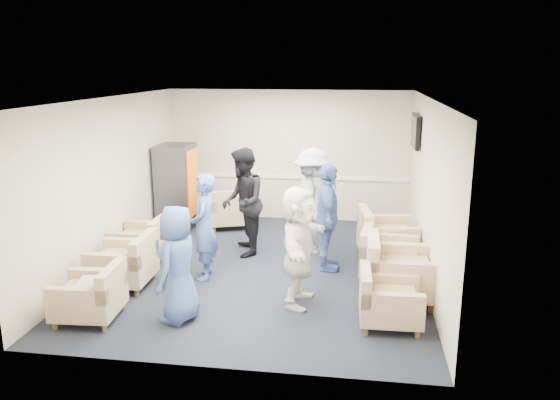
# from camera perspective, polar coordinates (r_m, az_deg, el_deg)

# --- Properties ---
(floor) EXTENTS (6.00, 6.00, 0.00)m
(floor) POSITION_cam_1_polar(r_m,az_deg,el_deg) (8.86, -1.72, -7.15)
(floor) COLOR black
(floor) RESTS_ON ground
(ceiling) EXTENTS (6.00, 6.00, 0.00)m
(ceiling) POSITION_cam_1_polar(r_m,az_deg,el_deg) (8.28, -1.86, 10.55)
(ceiling) COLOR silver
(ceiling) RESTS_ON back_wall
(back_wall) EXTENTS (5.00, 0.02, 2.70)m
(back_wall) POSITION_cam_1_polar(r_m,az_deg,el_deg) (11.38, 0.86, 4.66)
(back_wall) COLOR beige
(back_wall) RESTS_ON floor
(front_wall) EXTENTS (5.00, 0.02, 2.70)m
(front_wall) POSITION_cam_1_polar(r_m,az_deg,el_deg) (5.65, -7.13, -5.18)
(front_wall) COLOR beige
(front_wall) RESTS_ON floor
(left_wall) EXTENTS (0.02, 6.00, 2.70)m
(left_wall) POSITION_cam_1_polar(r_m,az_deg,el_deg) (9.24, -17.25, 1.83)
(left_wall) COLOR beige
(left_wall) RESTS_ON floor
(right_wall) EXTENTS (0.02, 6.00, 2.70)m
(right_wall) POSITION_cam_1_polar(r_m,az_deg,el_deg) (8.41, 15.23, 0.81)
(right_wall) COLOR beige
(right_wall) RESTS_ON floor
(chair_rail) EXTENTS (4.98, 0.04, 0.06)m
(chair_rail) POSITION_cam_1_polar(r_m,az_deg,el_deg) (11.45, 0.84, 2.42)
(chair_rail) COLOR white
(chair_rail) RESTS_ON back_wall
(tv) EXTENTS (0.10, 1.00, 0.58)m
(tv) POSITION_cam_1_polar(r_m,az_deg,el_deg) (10.05, 13.97, 7.02)
(tv) COLOR black
(tv) RESTS_ON right_wall
(armchair_left_near) EXTENTS (0.82, 0.82, 0.62)m
(armchair_left_near) POSITION_cam_1_polar(r_m,az_deg,el_deg) (7.47, -18.99, -9.56)
(armchair_left_near) COLOR tan
(armchair_left_near) RESTS_ON floor
(armchair_left_mid) EXTENTS (0.85, 0.85, 0.67)m
(armchair_left_mid) POSITION_cam_1_polar(r_m,az_deg,el_deg) (8.39, -15.78, -6.50)
(armchair_left_mid) COLOR tan
(armchair_left_mid) RESTS_ON floor
(armchair_left_far) EXTENTS (0.82, 0.82, 0.65)m
(armchair_left_far) POSITION_cam_1_polar(r_m,az_deg,el_deg) (9.34, -14.03, -4.36)
(armchair_left_far) COLOR tan
(armchair_left_far) RESTS_ON floor
(armchair_right_near) EXTENTS (0.78, 0.78, 0.61)m
(armchair_right_near) POSITION_cam_1_polar(r_m,az_deg,el_deg) (7.08, 11.03, -10.42)
(armchair_right_near) COLOR tan
(armchair_right_near) RESTS_ON floor
(armchair_right_midnear) EXTENTS (0.95, 0.95, 0.75)m
(armchair_right_midnear) POSITION_cam_1_polar(r_m,az_deg,el_deg) (7.81, 12.01, -7.51)
(armchair_right_midnear) COLOR tan
(armchair_right_midnear) RESTS_ON floor
(armchair_right_midfar) EXTENTS (0.93, 0.93, 0.67)m
(armchair_right_midfar) POSITION_cam_1_polar(r_m,az_deg,el_deg) (8.51, 10.96, -5.95)
(armchair_right_midfar) COLOR tan
(armchair_right_midfar) RESTS_ON floor
(armchair_right_far) EXTENTS (1.02, 1.02, 0.72)m
(armchair_right_far) POSITION_cam_1_polar(r_m,az_deg,el_deg) (9.33, 10.74, -3.95)
(armchair_right_far) COLOR tan
(armchair_right_far) RESTS_ON floor
(armchair_corner) EXTENTS (1.10, 1.10, 0.69)m
(armchair_corner) POSITION_cam_1_polar(r_m,az_deg,el_deg) (10.99, -5.22, -1.10)
(armchair_corner) COLOR tan
(armchair_corner) RESTS_ON floor
(vending_machine) EXTENTS (0.68, 0.79, 1.68)m
(vending_machine) POSITION_cam_1_polar(r_m,az_deg,el_deg) (11.01, -10.71, 1.38)
(vending_machine) COLOR #48484F
(vending_machine) RESTS_ON floor
(backpack) EXTENTS (0.35, 0.31, 0.50)m
(backpack) POSITION_cam_1_polar(r_m,az_deg,el_deg) (8.23, -10.82, -7.19)
(backpack) COLOR black
(backpack) RESTS_ON floor
(pillow) EXTENTS (0.39, 0.47, 0.12)m
(pillow) POSITION_cam_1_polar(r_m,az_deg,el_deg) (7.41, -19.13, -8.43)
(pillow) COLOR beige
(pillow) RESTS_ON armchair_left_near
(person_front_left) EXTENTS (0.61, 0.82, 1.51)m
(person_front_left) POSITION_cam_1_polar(r_m,az_deg,el_deg) (7.02, -10.61, -6.59)
(person_front_left) COLOR #4360A2
(person_front_left) RESTS_ON floor
(person_mid_left) EXTENTS (0.48, 0.65, 1.63)m
(person_mid_left) POSITION_cam_1_polar(r_m,az_deg,el_deg) (8.31, -7.96, -2.82)
(person_mid_left) COLOR #4360A2
(person_mid_left) RESTS_ON floor
(person_back_left) EXTENTS (0.89, 1.04, 1.85)m
(person_back_left) POSITION_cam_1_polar(r_m,az_deg,el_deg) (9.27, -3.91, -0.22)
(person_back_left) COLOR black
(person_back_left) RESTS_ON floor
(person_back_right) EXTENTS (0.94, 1.31, 1.83)m
(person_back_right) POSITION_cam_1_polar(r_m,az_deg,el_deg) (9.37, 3.42, -0.12)
(person_back_right) COLOR silver
(person_back_right) RESTS_ON floor
(person_mid_right) EXTENTS (0.55, 1.05, 1.72)m
(person_mid_right) POSITION_cam_1_polar(r_m,az_deg,el_deg) (8.59, 4.95, -1.84)
(person_mid_right) COLOR #4360A2
(person_mid_right) RESTS_ON floor
(person_front_right) EXTENTS (0.64, 1.57, 1.65)m
(person_front_right) POSITION_cam_1_polar(r_m,az_deg,el_deg) (7.34, 1.98, -4.85)
(person_front_right) COLOR white
(person_front_right) RESTS_ON floor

